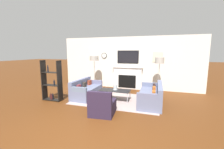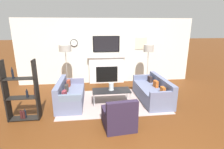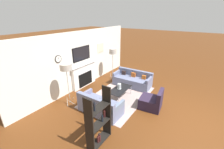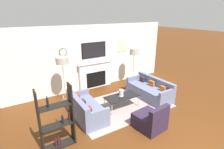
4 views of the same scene
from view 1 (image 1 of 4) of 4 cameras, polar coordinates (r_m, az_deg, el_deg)
ground_plane at (r=3.76m, az=-11.36°, el=-22.43°), size 60.00×60.00×0.00m
fireplace_wall at (r=7.89m, az=6.09°, el=3.52°), size 7.35×0.28×2.70m
area_rug at (r=6.13m, az=1.74°, el=-9.64°), size 3.34×2.11×0.01m
couch_left at (r=6.55m, az=-9.80°, el=-6.03°), size 0.79×1.61×0.76m
couch_right at (r=5.84m, az=14.78°, el=-8.03°), size 0.85×1.87×0.75m
armchair at (r=4.73m, az=-3.69°, el=-11.95°), size 0.80×0.86×0.80m
coffee_table at (r=5.95m, az=1.12°, el=-6.17°), size 1.20×0.58×0.43m
hurricane_candle at (r=5.96m, az=1.24°, el=-4.88°), size 0.17×0.17×0.23m
floor_lamp_left at (r=7.64m, az=-6.83°, el=6.00°), size 0.44×0.44×1.73m
floor_lamp_right at (r=6.94m, az=17.67°, el=4.98°), size 0.39×0.39×1.70m
shelf_unit at (r=6.39m, az=-21.93°, el=-2.85°), size 0.80×0.28×1.60m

